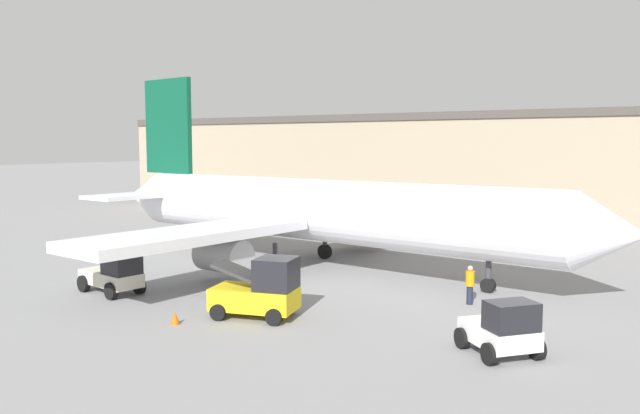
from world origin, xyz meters
The scene contains 8 objects.
ground_plane centered at (0.00, 0.00, 0.00)m, with size 400.00×400.00×0.00m, color gray.
terminal_building centered at (-2.08, 32.01, 5.09)m, with size 72.72×16.27×10.17m.
airplane centered at (-0.96, 0.15, 3.33)m, with size 35.58×29.77×11.74m.
ground_crew_worker centered at (10.05, -4.28, 0.94)m, with size 0.39×0.39×1.76m.
baggage_tug centered at (12.92, -10.55, 0.92)m, with size 3.21×3.20×1.98m.
belt_loader_truck centered at (3.13, -10.60, 1.17)m, with size 3.76×2.70×2.53m.
pushback_tug centered at (-5.38, -10.58, 0.94)m, with size 3.71×2.36×1.99m.
safety_cone_near centered at (0.71, -13.11, 0.28)m, with size 0.36×0.36×0.55m.
Camera 1 is at (17.50, -31.42, 7.06)m, focal length 35.00 mm.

